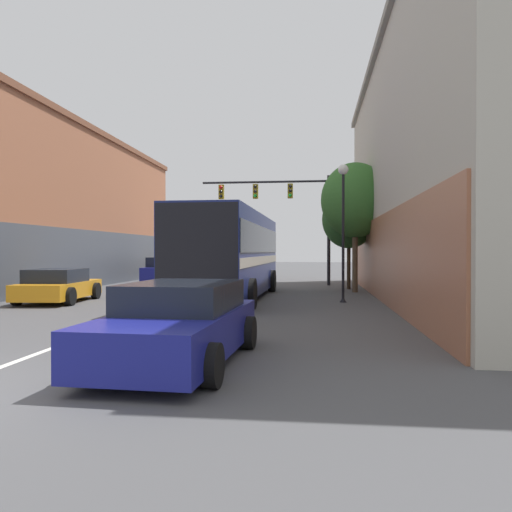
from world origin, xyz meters
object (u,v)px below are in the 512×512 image
Objects in this scene: parked_car_left_near at (183,268)px; traffic_signal_gantry at (285,204)px; street_lamp at (343,213)px; street_tree_far at (349,219)px; parked_car_left_mid at (165,270)px; parked_car_left_far at (58,286)px; bus at (231,251)px; hatchback_foreground at (179,324)px; street_tree_near at (355,200)px.

traffic_signal_gantry is (7.65, -7.02, 3.77)m from parked_car_left_near.
street_tree_far is at bearing 84.42° from street_lamp.
traffic_signal_gantry is (7.35, -1.69, 3.74)m from parked_car_left_mid.
traffic_signal_gantry reaches higher than parked_car_left_near.
parked_car_left_mid is (0.30, -5.32, 0.03)m from parked_car_left_near.
bus is at bearing -76.23° from parked_car_left_far.
bus is 11.26m from hatchback_foreground.
bus is 6.70m from street_tree_near.
traffic_signal_gantry is (1.61, 8.22, 2.60)m from bus.
parked_car_left_far is at bearing 40.57° from hatchback_foreground.
parked_car_left_mid is (-5.74, 9.91, -1.14)m from bus.
street_tree_far is (10.63, -4.43, 2.71)m from parked_car_left_mid.
parked_car_left_near is at bearing 137.47° from traffic_signal_gantry.
parked_car_left_far is 10.75m from street_lamp.
traffic_signal_gantry is at bearing 106.28° from street_lamp.
parked_car_left_far is (-6.09, -2.03, -1.26)m from bus.
hatchback_foreground is at bearing -103.19° from street_tree_far.
hatchback_foreground is at bearing -107.69° from street_lamp.
street_tree_near is at bearing -67.34° from parked_car_left_far.
bus is 2.47× the size of hatchback_foreground.
bus is at bearing -131.73° from street_tree_far.
street_tree_near is (5.05, 3.73, 2.32)m from bus.
traffic_signal_gantry is 9.56m from street_lamp.
traffic_signal_gantry is at bearing -126.61° from parked_car_left_near.
bus is at bearing -150.90° from parked_car_left_mid.
street_tree_near is (3.45, -4.49, -0.28)m from traffic_signal_gantry.
bus is 2.74× the size of parked_car_left_far.
street_tree_near is at bearing -12.50° from hatchback_foreground.
parked_car_left_near is at bearing -4.84° from parked_car_left_far.
street_tree_far is (3.90, 16.64, 2.78)m from hatchback_foreground.
hatchback_foreground is 27.31m from parked_car_left_near.
traffic_signal_gantry reaches higher than parked_car_left_far.
bus is 8.77m from traffic_signal_gantry.
parked_car_left_near is 17.27m from parked_car_left_far.
bus is 11.51m from parked_car_left_mid.
hatchback_foreground reaches higher than parked_car_left_far.
parked_car_left_far is at bearing -173.70° from street_lamp.
parked_car_left_near is at bearing 17.69° from hatchback_foreground.
street_tree_near reaches higher than parked_car_left_mid.
traffic_signal_gantry is 5.67m from street_tree_near.
parked_car_left_mid is at bearing 150.20° from street_tree_near.
street_lamp reaches higher than street_tree_far.
parked_car_left_far is (-0.35, -11.94, -0.12)m from parked_car_left_mid.
parked_car_left_far is 0.58× the size of traffic_signal_gantry.
parked_car_left_mid is 0.80× the size of street_tree_near.
street_lamp reaches higher than bus.
hatchback_foreground is 11.09m from street_lamp.
parked_car_left_far is at bearing -152.65° from street_tree_near.
street_tree_near is (0.79, 4.62, 0.92)m from street_lamp.
hatchback_foreground is 19.75m from traffic_signal_gantry.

